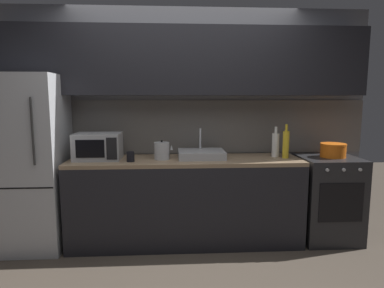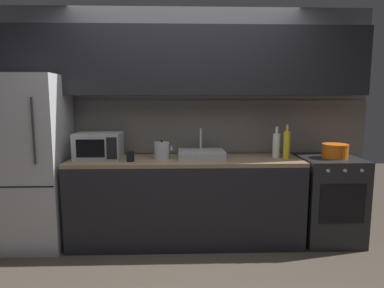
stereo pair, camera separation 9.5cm
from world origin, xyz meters
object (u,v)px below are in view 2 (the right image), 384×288
(wine_bottle_white, at_px, (276,145))
(cooking_pot, at_px, (335,151))
(refrigerator, at_px, (32,162))
(wine_bottle_yellow, at_px, (287,144))
(mug_dark, at_px, (130,156))
(microwave, at_px, (99,146))
(oven_range, at_px, (329,199))
(kettle, at_px, (162,151))

(wine_bottle_white, distance_m, cooking_pot, 0.61)
(refrigerator, height_order, wine_bottle_yellow, refrigerator)
(refrigerator, xyz_separation_m, mug_dark, (1.02, -0.14, 0.07))
(wine_bottle_white, bearing_deg, cooking_pot, -5.29)
(refrigerator, bearing_deg, cooking_pot, 0.00)
(mug_dark, bearing_deg, cooking_pot, 3.67)
(microwave, height_order, wine_bottle_yellow, wine_bottle_yellow)
(oven_range, xyz_separation_m, kettle, (-1.77, -0.02, 0.54))
(wine_bottle_white, distance_m, wine_bottle_yellow, 0.12)
(oven_range, xyz_separation_m, mug_dark, (-2.08, -0.13, 0.50))
(mug_dark, relative_size, cooking_pot, 0.38)
(refrigerator, height_order, cooking_pot, refrigerator)
(oven_range, distance_m, kettle, 1.85)
(refrigerator, xyz_separation_m, microwave, (0.68, 0.02, 0.16))
(wine_bottle_yellow, bearing_deg, cooking_pot, 2.83)
(refrigerator, relative_size, microwave, 3.81)
(wine_bottle_white, xyz_separation_m, wine_bottle_yellow, (0.08, -0.08, 0.01))
(microwave, xyz_separation_m, mug_dark, (0.34, -0.15, -0.09))
(refrigerator, distance_m, cooking_pot, 3.14)
(oven_range, bearing_deg, mug_dark, -176.30)
(kettle, distance_m, mug_dark, 0.33)
(refrigerator, bearing_deg, kettle, -1.00)
(microwave, distance_m, mug_dark, 0.39)
(wine_bottle_yellow, bearing_deg, microwave, 178.70)
(microwave, xyz_separation_m, cooking_pot, (2.46, -0.02, -0.06))
(refrigerator, relative_size, oven_range, 1.95)
(kettle, xyz_separation_m, cooking_pot, (1.81, 0.02, -0.02))
(kettle, relative_size, cooking_pot, 0.76)
(microwave, distance_m, wine_bottle_white, 1.85)
(kettle, distance_m, cooking_pot, 1.81)
(kettle, distance_m, wine_bottle_white, 1.21)
(kettle, bearing_deg, mug_dark, -159.74)
(wine_bottle_white, relative_size, wine_bottle_yellow, 0.92)
(wine_bottle_yellow, xyz_separation_m, mug_dark, (-1.59, -0.11, -0.10))
(wine_bottle_yellow, bearing_deg, oven_range, 2.89)
(wine_bottle_yellow, relative_size, cooking_pot, 1.33)
(oven_range, relative_size, wine_bottle_white, 2.78)
(oven_range, xyz_separation_m, cooking_pot, (0.04, 0.00, 0.52))
(wine_bottle_white, bearing_deg, wine_bottle_yellow, -44.29)
(wine_bottle_white, relative_size, mug_dark, 3.24)
(kettle, bearing_deg, microwave, 176.34)
(microwave, distance_m, kettle, 0.65)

